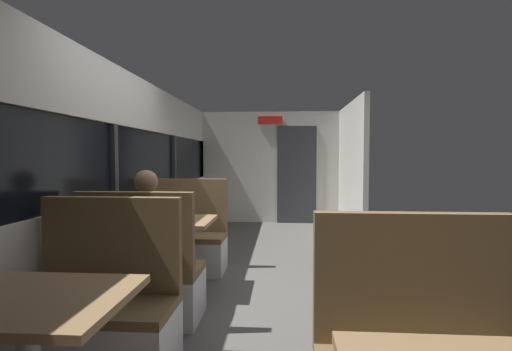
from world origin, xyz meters
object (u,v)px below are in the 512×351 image
at_px(dining_table_mid_window, 168,229).
at_px(coffee_cup_primary, 178,213).
at_px(dining_table_near_window, 27,318).
at_px(seated_passenger, 145,255).
at_px(bench_mid_window_facing_entry, 186,244).
at_px(bench_near_window_facing_entry, 102,319).
at_px(bench_mid_window_facing_end, 143,282).

relative_size(dining_table_mid_window, coffee_cup_primary, 10.00).
relative_size(dining_table_near_window, coffee_cup_primary, 10.00).
relative_size(dining_table_near_window, seated_passenger, 0.71).
distance_m(dining_table_near_window, bench_mid_window_facing_entry, 2.83).
bearing_deg(dining_table_mid_window, dining_table_near_window, -90.00).
bearing_deg(bench_near_window_facing_entry, dining_table_near_window, -90.00).
xyz_separation_m(bench_mid_window_facing_end, bench_mid_window_facing_entry, (0.00, 1.40, 0.00)).
xyz_separation_m(bench_mid_window_facing_end, seated_passenger, (0.00, 0.07, 0.21)).
xyz_separation_m(bench_mid_window_facing_entry, seated_passenger, (0.00, -1.33, 0.21)).
distance_m(dining_table_mid_window, seated_passenger, 0.64).
bearing_deg(seated_passenger, bench_mid_window_facing_entry, 90.00).
relative_size(bench_near_window_facing_entry, bench_mid_window_facing_end, 1.00).
xyz_separation_m(bench_mid_window_facing_entry, coffee_cup_primary, (0.06, -0.53, 0.46)).
height_order(bench_mid_window_facing_end, bench_mid_window_facing_entry, same).
height_order(bench_mid_window_facing_entry, coffee_cup_primary, bench_mid_window_facing_entry).
xyz_separation_m(dining_table_near_window, coffee_cup_primary, (0.06, 2.28, 0.15)).
xyz_separation_m(dining_table_near_window, dining_table_mid_window, (0.00, 2.12, 0.00)).
height_order(bench_mid_window_facing_entry, seated_passenger, seated_passenger).
xyz_separation_m(dining_table_mid_window, bench_mid_window_facing_entry, (0.00, 0.70, -0.31)).
bearing_deg(coffee_cup_primary, seated_passenger, -94.69).
distance_m(bench_near_window_facing_entry, coffee_cup_primary, 1.65).
xyz_separation_m(bench_near_window_facing_entry, bench_mid_window_facing_end, (0.00, 0.72, 0.00)).
distance_m(bench_mid_window_facing_end, bench_mid_window_facing_entry, 1.40).
bearing_deg(bench_mid_window_facing_entry, seated_passenger, -90.00).
height_order(dining_table_mid_window, bench_mid_window_facing_entry, bench_mid_window_facing_entry).
bearing_deg(bench_mid_window_facing_end, dining_table_mid_window, 90.00).
xyz_separation_m(bench_mid_window_facing_end, coffee_cup_primary, (0.06, 0.86, 0.46)).
bearing_deg(seated_passenger, bench_near_window_facing_entry, -90.00).
bearing_deg(bench_mid_window_facing_entry, dining_table_near_window, -90.00).
height_order(dining_table_near_window, bench_mid_window_facing_end, bench_mid_window_facing_end).
height_order(dining_table_near_window, coffee_cup_primary, coffee_cup_primary).
bearing_deg(dining_table_near_window, bench_mid_window_facing_entry, 90.00).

